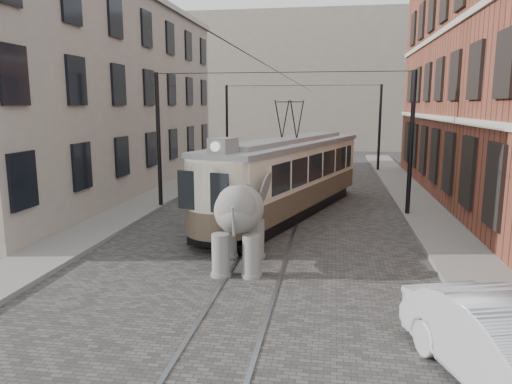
# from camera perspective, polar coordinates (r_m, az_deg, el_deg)

# --- Properties ---
(ground) EXTENTS (120.00, 120.00, 0.00)m
(ground) POSITION_cam_1_polar(r_m,az_deg,el_deg) (15.30, 0.99, -7.30)
(ground) COLOR #494644
(tram_rails) EXTENTS (1.54, 80.00, 0.02)m
(tram_rails) POSITION_cam_1_polar(r_m,az_deg,el_deg) (15.30, 0.99, -7.25)
(tram_rails) COLOR slate
(tram_rails) RESTS_ON ground
(sidewalk_right) EXTENTS (2.00, 60.00, 0.15)m
(sidewalk_right) POSITION_cam_1_polar(r_m,az_deg,el_deg) (15.65, 23.50, -7.49)
(sidewalk_right) COLOR slate
(sidewalk_right) RESTS_ON ground
(sidewalk_left) EXTENTS (2.00, 60.00, 0.15)m
(sidewalk_left) POSITION_cam_1_polar(r_m,az_deg,el_deg) (17.39, -20.84, -5.56)
(sidewalk_left) COLOR slate
(sidewalk_left) RESTS_ON ground
(stucco_building) EXTENTS (7.00, 24.00, 10.00)m
(stucco_building) POSITION_cam_1_polar(r_m,az_deg,el_deg) (27.71, -19.34, 10.51)
(stucco_building) COLOR gray
(stucco_building) RESTS_ON ground
(distant_block) EXTENTS (28.00, 10.00, 14.00)m
(distant_block) POSITION_cam_1_polar(r_m,az_deg,el_deg) (54.53, 7.10, 12.72)
(distant_block) COLOR gray
(distant_block) RESTS_ON ground
(catenary) EXTENTS (11.00, 30.20, 6.00)m
(catenary) POSITION_cam_1_polar(r_m,az_deg,el_deg) (19.64, 2.50, 5.54)
(catenary) COLOR black
(catenary) RESTS_ON ground
(tram) EXTENTS (6.07, 12.24, 4.79)m
(tram) POSITION_cam_1_polar(r_m,az_deg,el_deg) (20.25, 3.92, 3.95)
(tram) COLOR beige
(tram) RESTS_ON ground
(elephant) EXTENTS (2.70, 4.47, 2.63)m
(elephant) POSITION_cam_1_polar(r_m,az_deg,el_deg) (13.80, -1.98, -3.59)
(elephant) COLOR slate
(elephant) RESTS_ON ground
(parked_car) EXTENTS (3.01, 4.79, 1.49)m
(parked_car) POSITION_cam_1_polar(r_m,az_deg,el_deg) (9.07, 27.99, -16.31)
(parked_car) COLOR #B7B6BB
(parked_car) RESTS_ON ground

